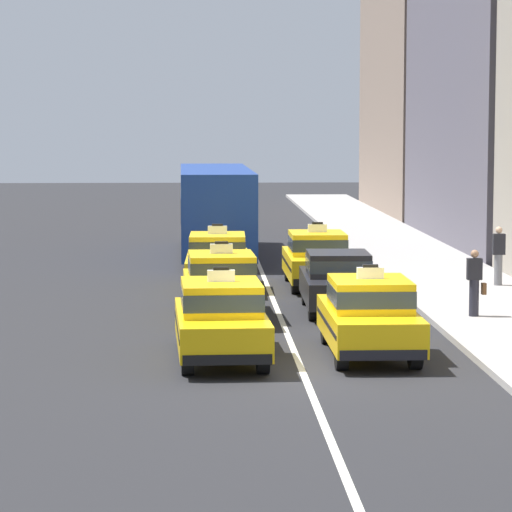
{
  "coord_description": "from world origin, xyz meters",
  "views": [
    {
      "loc": [
        -2.0,
        -25.25,
        4.93
      ],
      "look_at": [
        -0.51,
        9.75,
        1.3
      ],
      "focal_mm": 91.33,
      "sensor_mm": 36.0,
      "label": 1
    }
  ],
  "objects_px": {
    "taxi_left_nearest": "(221,319)",
    "taxi_right_nearest": "(369,315)",
    "bus_left_fourth": "(215,207)",
    "pedestrian_by_storefront": "(498,255)",
    "taxi_left_second": "(221,284)",
    "taxi_left_third": "(218,260)",
    "sedan_right_second": "(338,280)",
    "pedestrian_near_crosswalk": "(475,283)",
    "taxi_right_third": "(317,258)"
  },
  "relations": [
    {
      "from": "taxi_left_nearest",
      "to": "taxi_left_second",
      "type": "distance_m",
      "value": 5.72
    },
    {
      "from": "taxi_left_second",
      "to": "pedestrian_by_storefront",
      "type": "relative_size",
      "value": 2.68
    },
    {
      "from": "taxi_left_nearest",
      "to": "sedan_right_second",
      "type": "bearing_deg",
      "value": 64.92
    },
    {
      "from": "taxi_left_third",
      "to": "pedestrian_by_storefront",
      "type": "bearing_deg",
      "value": -2.63
    },
    {
      "from": "taxi_right_nearest",
      "to": "sedan_right_second",
      "type": "height_order",
      "value": "taxi_right_nearest"
    },
    {
      "from": "taxi_left_third",
      "to": "bus_left_fourth",
      "type": "xyz_separation_m",
      "value": [
        0.05,
        9.64,
        0.94
      ]
    },
    {
      "from": "taxi_right_third",
      "to": "taxi_left_nearest",
      "type": "bearing_deg",
      "value": -104.44
    },
    {
      "from": "taxi_left_second",
      "to": "pedestrian_by_storefront",
      "type": "bearing_deg",
      "value": 32.51
    },
    {
      "from": "sedan_right_second",
      "to": "taxi_left_third",
      "type": "bearing_deg",
      "value": 123.32
    },
    {
      "from": "taxi_right_nearest",
      "to": "taxi_right_third",
      "type": "xyz_separation_m",
      "value": [
        -0.08,
        11.47,
        0.0
      ]
    },
    {
      "from": "taxi_right_third",
      "to": "pedestrian_near_crosswalk",
      "type": "relative_size",
      "value": 2.78
    },
    {
      "from": "taxi_right_third",
      "to": "pedestrian_near_crosswalk",
      "type": "xyz_separation_m",
      "value": [
        3.28,
        -6.9,
        0.1
      ]
    },
    {
      "from": "bus_left_fourth",
      "to": "taxi_left_third",
      "type": "bearing_deg",
      "value": -90.27
    },
    {
      "from": "taxi_right_nearest",
      "to": "taxi_left_third",
      "type": "bearing_deg",
      "value": 105.54
    },
    {
      "from": "pedestrian_by_storefront",
      "to": "taxi_left_second",
      "type": "bearing_deg",
      "value": -147.49
    },
    {
      "from": "taxi_left_nearest",
      "to": "bus_left_fourth",
      "type": "height_order",
      "value": "bus_left_fourth"
    },
    {
      "from": "taxi_right_nearest",
      "to": "pedestrian_near_crosswalk",
      "type": "bearing_deg",
      "value": 54.97
    },
    {
      "from": "taxi_left_second",
      "to": "sedan_right_second",
      "type": "distance_m",
      "value": 3.18
    },
    {
      "from": "taxi_left_nearest",
      "to": "taxi_left_third",
      "type": "relative_size",
      "value": 1.01
    },
    {
      "from": "pedestrian_near_crosswalk",
      "to": "taxi_left_nearest",
      "type": "bearing_deg",
      "value": -142.05
    },
    {
      "from": "taxi_left_nearest",
      "to": "pedestrian_by_storefront",
      "type": "xyz_separation_m",
      "value": [
        8.3,
        10.94,
        0.15
      ]
    },
    {
      "from": "bus_left_fourth",
      "to": "pedestrian_by_storefront",
      "type": "relative_size",
      "value": 6.52
    },
    {
      "from": "taxi_left_second",
      "to": "taxi_left_nearest",
      "type": "bearing_deg",
      "value": -91.0
    },
    {
      "from": "taxi_right_third",
      "to": "sedan_right_second",
      "type": "bearing_deg",
      "value": -89.1
    },
    {
      "from": "taxi_left_third",
      "to": "taxi_right_nearest",
      "type": "xyz_separation_m",
      "value": [
        3.05,
        -10.96,
        0.0
      ]
    },
    {
      "from": "taxi_left_third",
      "to": "pedestrian_near_crosswalk",
      "type": "xyz_separation_m",
      "value": [
        6.25,
        -6.39,
        0.1
      ]
    },
    {
      "from": "taxi_left_nearest",
      "to": "pedestrian_by_storefront",
      "type": "relative_size",
      "value": 2.68
    },
    {
      "from": "taxi_left_second",
      "to": "bus_left_fourth",
      "type": "bearing_deg",
      "value": 89.91
    },
    {
      "from": "taxi_left_nearest",
      "to": "taxi_right_nearest",
      "type": "relative_size",
      "value": 1.01
    },
    {
      "from": "taxi_left_nearest",
      "to": "taxi_right_third",
      "type": "xyz_separation_m",
      "value": [
        3.05,
        11.83,
        0.0
      ]
    },
    {
      "from": "taxi_left_second",
      "to": "pedestrian_near_crosswalk",
      "type": "xyz_separation_m",
      "value": [
        6.23,
        -0.79,
        0.1
      ]
    },
    {
      "from": "taxi_left_nearest",
      "to": "bus_left_fourth",
      "type": "bearing_deg",
      "value": 89.66
    },
    {
      "from": "taxi_left_second",
      "to": "taxi_right_nearest",
      "type": "distance_m",
      "value": 6.15
    },
    {
      "from": "taxi_left_third",
      "to": "pedestrian_by_storefront",
      "type": "xyz_separation_m",
      "value": [
        8.22,
        -0.38,
        0.15
      ]
    },
    {
      "from": "bus_left_fourth",
      "to": "sedan_right_second",
      "type": "bearing_deg",
      "value": -78.12
    },
    {
      "from": "taxi_left_third",
      "to": "taxi_right_nearest",
      "type": "height_order",
      "value": "same"
    },
    {
      "from": "taxi_left_second",
      "to": "sedan_right_second",
      "type": "relative_size",
      "value": 1.07
    },
    {
      "from": "taxi_left_nearest",
      "to": "pedestrian_near_crosswalk",
      "type": "height_order",
      "value": "taxi_left_nearest"
    },
    {
      "from": "pedestrian_near_crosswalk",
      "to": "taxi_left_second",
      "type": "bearing_deg",
      "value": 172.8
    },
    {
      "from": "taxi_left_nearest",
      "to": "taxi_right_third",
      "type": "bearing_deg",
      "value": 75.56
    },
    {
      "from": "taxi_left_second",
      "to": "taxi_right_nearest",
      "type": "bearing_deg",
      "value": -60.53
    },
    {
      "from": "taxi_right_nearest",
      "to": "sedan_right_second",
      "type": "bearing_deg",
      "value": 89.97
    },
    {
      "from": "taxi_left_nearest",
      "to": "taxi_left_second",
      "type": "height_order",
      "value": "same"
    },
    {
      "from": "taxi_left_nearest",
      "to": "taxi_left_third",
      "type": "bearing_deg",
      "value": 89.61
    },
    {
      "from": "taxi_right_nearest",
      "to": "taxi_left_second",
      "type": "bearing_deg",
      "value": 119.47
    },
    {
      "from": "sedan_right_second",
      "to": "pedestrian_near_crosswalk",
      "type": "relative_size",
      "value": 2.64
    },
    {
      "from": "taxi_right_third",
      "to": "pedestrian_by_storefront",
      "type": "relative_size",
      "value": 2.65
    },
    {
      "from": "taxi_left_third",
      "to": "taxi_right_nearest",
      "type": "relative_size",
      "value": 1.01
    },
    {
      "from": "taxi_left_nearest",
      "to": "taxi_right_nearest",
      "type": "height_order",
      "value": "same"
    },
    {
      "from": "taxi_left_third",
      "to": "bus_left_fourth",
      "type": "bearing_deg",
      "value": 89.73
    }
  ]
}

